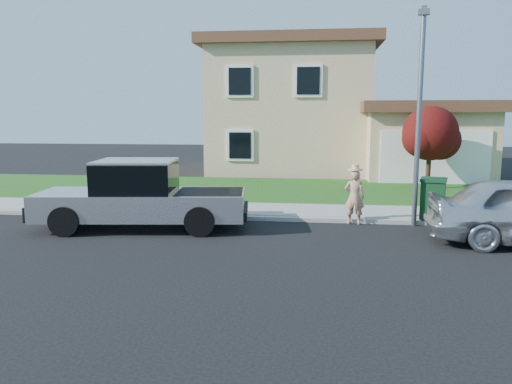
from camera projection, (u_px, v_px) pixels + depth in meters
The scene contains 10 objects.
ground at pixel (252, 246), 11.62m from camera, with size 80.00×80.00×0.00m, color black.
curb at pixel (300, 219), 14.34m from camera, with size 40.00×0.20×0.12m, color gray.
sidewalk at pixel (301, 212), 15.41m from camera, with size 40.00×2.00×0.15m, color gray.
lawn at pixel (305, 191), 19.83m from camera, with size 40.00×7.00×0.10m, color #183F12.
house at pixel (315, 113), 27.05m from camera, with size 14.00×11.30×6.85m.
pickup_truck at pixel (141, 197), 13.34m from camera, with size 5.81×2.56×1.85m.
woman at pixel (354, 196), 13.90m from camera, with size 0.60×0.44×1.68m.
ornamental_tree at pixel (431, 136), 19.80m from camera, with size 2.41×2.17×3.30m.
trash_bin at pixel (433, 198), 13.98m from camera, with size 0.89×0.96×1.14m.
street_lamp at pixel (419, 106), 13.26m from camera, with size 0.34×0.75×5.73m.
Camera 1 is at (1.46, -11.20, 3.02)m, focal length 35.00 mm.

